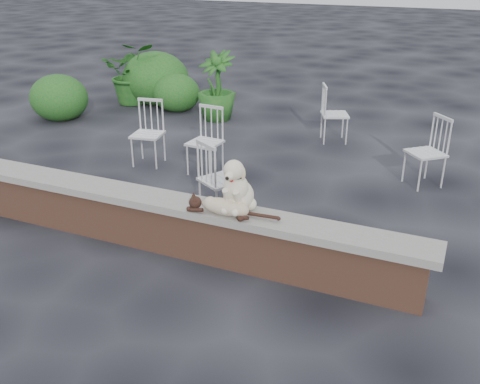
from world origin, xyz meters
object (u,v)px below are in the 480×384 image
at_px(chair_e, 335,113).
at_px(chair_b, 205,142).
at_px(potted_plant_b, 217,86).
at_px(chair_c, 221,179).
at_px(chair_a, 147,133).
at_px(dog, 239,183).
at_px(chair_d, 426,152).
at_px(potted_plant_a, 133,73).
at_px(cat, 225,206).

relative_size(chair_e, chair_b, 1.00).
relative_size(chair_e, potted_plant_b, 0.74).
bearing_deg(chair_c, chair_a, -2.61).
height_order(dog, potted_plant_b, potted_plant_b).
height_order(chair_e, potted_plant_b, potted_plant_b).
xyz_separation_m(chair_d, potted_plant_a, (-6.00, 2.11, 0.16)).
xyz_separation_m(dog, potted_plant_a, (-4.54, 4.92, -0.23)).
xyz_separation_m(chair_c, potted_plant_b, (-1.83, 3.66, 0.16)).
bearing_deg(dog, chair_d, 61.75).
bearing_deg(potted_plant_b, chair_a, -87.51).
xyz_separation_m(chair_a, chair_b, (0.93, 0.00, 0.00)).
bearing_deg(chair_a, potted_plant_a, 116.26).
bearing_deg(dog, chair_e, 90.78).
height_order(chair_c, potted_plant_b, potted_plant_b).
bearing_deg(chair_c, potted_plant_a, -15.11).
bearing_deg(chair_b, chair_c, -50.66).
distance_m(chair_b, chair_d, 2.97).
distance_m(cat, chair_c, 1.18).
bearing_deg(chair_a, chair_d, 0.96).
bearing_deg(potted_plant_a, chair_e, -9.79).
bearing_deg(chair_d, chair_b, -115.92).
height_order(dog, chair_c, dog).
relative_size(cat, chair_b, 1.15).
bearing_deg(potted_plant_a, dog, -47.30).
bearing_deg(potted_plant_a, chair_c, -45.84).
bearing_deg(chair_c, dog, 155.73).
distance_m(chair_e, potted_plant_a, 4.49).
height_order(chair_b, chair_d, same).
relative_size(chair_b, chair_d, 1.00).
height_order(chair_a, chair_b, same).
bearing_deg(chair_d, cat, -68.86).
height_order(chair_d, potted_plant_b, potted_plant_b).
height_order(dog, chair_b, dog).
bearing_deg(chair_e, dog, 157.77).
bearing_deg(chair_d, chair_c, -88.47).
xyz_separation_m(cat, chair_b, (-1.33, 2.17, -0.20)).
bearing_deg(chair_b, potted_plant_b, 117.00).
height_order(chair_b, potted_plant_a, potted_plant_a).
distance_m(chair_a, potted_plant_b, 2.54).
height_order(cat, chair_a, chair_a).
height_order(chair_e, chair_d, same).
height_order(dog, chair_e, dog).
height_order(dog, potted_plant_a, potted_plant_a).
xyz_separation_m(chair_a, chair_d, (3.80, 0.80, 0.00)).
relative_size(chair_a, chair_c, 1.00).
xyz_separation_m(dog, chair_a, (-2.34, 2.01, -0.39)).
relative_size(cat, potted_plant_a, 0.85).
relative_size(chair_a, potted_plant_a, 0.74).
bearing_deg(potted_plant_b, potted_plant_a, 169.76).
relative_size(chair_e, chair_d, 1.00).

